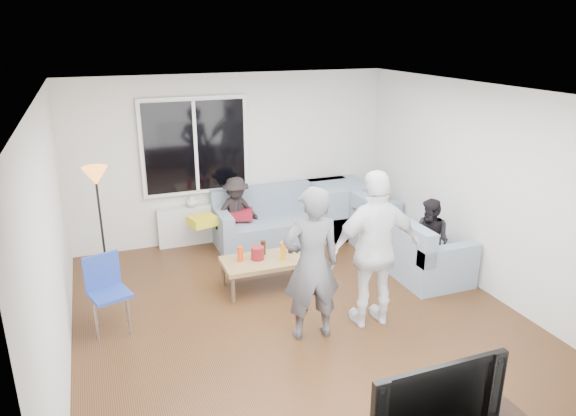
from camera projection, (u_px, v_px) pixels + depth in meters
name	position (u px, v px, depth m)	size (l,w,h in m)	color
floor	(298.00, 318.00, 6.21)	(5.00, 5.50, 0.04)	#56351C
ceiling	(300.00, 91.00, 5.36)	(5.00, 5.50, 0.04)	white
wall_back	(233.00, 158.00, 8.24)	(5.00, 0.04, 2.60)	silver
wall_front	(462.00, 348.00, 3.34)	(5.00, 0.04, 2.60)	silver
wall_left	(50.00, 244.00, 4.94)	(0.04, 5.50, 2.60)	silver
wall_right	(484.00, 189.00, 6.63)	(0.04, 5.50, 2.60)	silver
window_frame	(195.00, 146.00, 7.88)	(1.62, 0.06, 1.47)	white
window_glass	(195.00, 147.00, 7.85)	(1.50, 0.02, 1.35)	black
window_mullion	(196.00, 147.00, 7.84)	(0.05, 0.03, 1.35)	white
radiator	(200.00, 224.00, 8.25)	(1.30, 0.12, 0.62)	silver
potted_plant	(228.00, 192.00, 8.22)	(0.20, 0.16, 0.36)	#315B24
vase	(192.00, 201.00, 8.05)	(0.18, 0.18, 0.19)	silver
sofa_back_section	(288.00, 215.00, 8.32)	(2.30, 0.85, 0.85)	gray
sofa_right_section	(409.00, 236.00, 7.47)	(0.85, 2.00, 0.85)	gray
sofa_corner	(340.00, 208.00, 8.63)	(0.85, 0.85, 0.85)	gray
cushion_yellow	(203.00, 221.00, 7.82)	(0.38, 0.32, 0.14)	yellow
cushion_red	(241.00, 214.00, 8.09)	(0.36, 0.30, 0.13)	maroon
coffee_table	(265.00, 273.00, 6.85)	(1.10, 0.60, 0.40)	#A98952
pitcher	(257.00, 253.00, 6.76)	(0.17, 0.17, 0.17)	maroon
side_chair	(110.00, 295.00, 5.81)	(0.40, 0.40, 0.86)	#233C9B
floor_lamp	(101.00, 226.00, 6.87)	(0.32, 0.32, 1.56)	orange
player_left	(312.00, 264.00, 5.55)	(0.63, 0.41, 1.72)	#4E4E53
player_right	(375.00, 250.00, 5.80)	(1.06, 0.44, 1.81)	silver
spectator_right	(430.00, 240.00, 6.99)	(0.54, 0.42, 1.11)	black
spectator_back	(236.00, 213.00, 8.03)	(0.72, 0.41, 1.11)	black
television	(430.00, 394.00, 3.76)	(1.07, 0.14, 0.62)	black
bottle_d	(283.00, 251.00, 6.72)	(0.07, 0.07, 0.25)	orange
bottle_c	(263.00, 248.00, 6.90)	(0.07, 0.07, 0.19)	black
bottle_a	(240.00, 254.00, 6.70)	(0.07, 0.07, 0.19)	#F8420E
bottle_e	(291.00, 244.00, 6.94)	(0.07, 0.07, 0.24)	black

